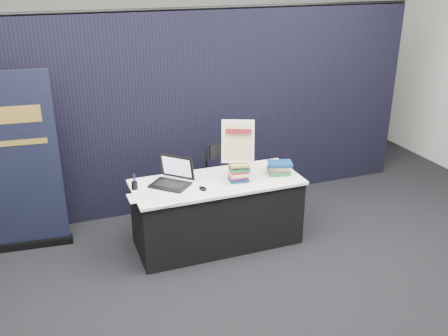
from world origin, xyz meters
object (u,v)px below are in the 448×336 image
at_px(display_table, 217,212).
at_px(book_stack_short, 280,168).
at_px(book_stack_tall, 239,172).
at_px(stacking_chair, 229,182).
at_px(info_sign, 238,142).
at_px(laptop, 168,178).
at_px(pullup_banner, 23,174).

relative_size(display_table, book_stack_short, 6.32).
distance_m(book_stack_tall, stacking_chair, 0.54).
distance_m(display_table, info_sign, 0.84).
xyz_separation_m(laptop, book_stack_tall, (0.71, -0.19, 0.04)).
relative_size(laptop, info_sign, 1.14).
bearing_deg(display_table, laptop, 168.78).
relative_size(display_table, info_sign, 3.91).
bearing_deg(book_stack_short, book_stack_tall, -177.00).
bearing_deg(stacking_chair, book_stack_short, -65.03).
bearing_deg(stacking_chair, pullup_banner, 150.39).
xyz_separation_m(book_stack_short, stacking_chair, (-0.44, 0.41, -0.27)).
relative_size(book_stack_short, stacking_chair, 0.29).
height_order(laptop, stacking_chair, laptop).
height_order(book_stack_short, info_sign, info_sign).
relative_size(laptop, book_stack_short, 1.83).
height_order(display_table, laptop, laptop).
relative_size(book_stack_tall, stacking_chair, 0.22).
xyz_separation_m(laptop, stacking_chair, (0.77, 0.24, -0.27)).
xyz_separation_m(display_table, info_sign, (0.21, -0.06, 0.81)).
distance_m(laptop, pullup_banner, 1.52).
distance_m(display_table, book_stack_short, 0.84).
bearing_deg(stacking_chair, info_sign, -120.20).
bearing_deg(laptop, info_sign, 31.35).
height_order(laptop, pullup_banner, pullup_banner).
distance_m(display_table, book_stack_tall, 0.53).
height_order(laptop, book_stack_short, laptop).
bearing_deg(display_table, info_sign, -16.35).
height_order(laptop, info_sign, info_sign).
height_order(display_table, book_stack_tall, book_stack_tall).
xyz_separation_m(info_sign, pullup_banner, (-2.13, 0.70, -0.32)).
relative_size(display_table, laptop, 3.44).
height_order(info_sign, stacking_chair, info_sign).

